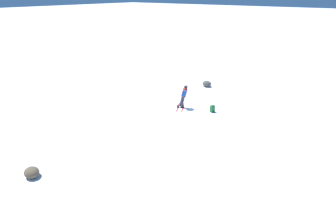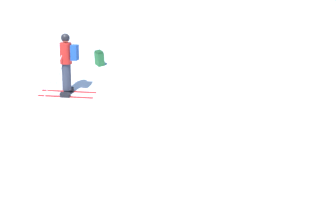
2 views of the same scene
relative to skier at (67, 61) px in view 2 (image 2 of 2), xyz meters
The scene contains 3 objects.
ground_plane 0.98m from the skier, 45.03° to the left, with size 300.00×300.00×0.00m, color white.
skier is the anchor object (origin of this frame).
spare_backpack 2.26m from the skier, 163.28° to the right, with size 0.32×0.36×0.50m.
Camera 2 is at (8.81, 9.32, 6.00)m, focal length 50.00 mm.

